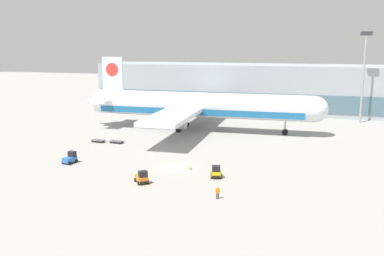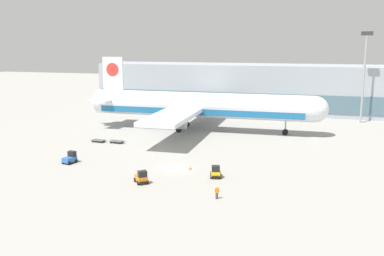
{
  "view_description": "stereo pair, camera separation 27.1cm",
  "coord_description": "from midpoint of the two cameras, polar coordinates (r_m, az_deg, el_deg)",
  "views": [
    {
      "loc": [
        21.61,
        -64.26,
        20.1
      ],
      "look_at": [
        -1.36,
        14.01,
        4.0
      ],
      "focal_mm": 40.0,
      "sensor_mm": 36.0,
      "label": 1
    },
    {
      "loc": [
        21.87,
        -64.18,
        20.1
      ],
      "look_at": [
        -1.36,
        14.01,
        4.0
      ],
      "focal_mm": 40.0,
      "sensor_mm": 36.0,
      "label": 2
    }
  ],
  "objects": [
    {
      "name": "ground_plane",
      "position": [
        70.72,
        -2.08,
        -5.36
      ],
      "size": [
        400.0,
        400.0,
        0.0
      ],
      "primitive_type": "plane",
      "color": "#9E9B93"
    },
    {
      "name": "baggage_tug_foreground",
      "position": [
        63.42,
        -6.63,
        -6.56
      ],
      "size": [
        2.68,
        2.78,
        2.0
      ],
      "rotation": [
        0.0,
        0.0,
        -0.87
      ],
      "color": "orange",
      "rests_on": "ground_plane"
    },
    {
      "name": "baggage_tug_far",
      "position": [
        65.71,
        3.29,
        -5.86
      ],
      "size": [
        2.13,
        2.71,
        2.0
      ],
      "rotation": [
        0.0,
        0.0,
        -1.33
      ],
      "color": "yellow",
      "rests_on": "ground_plane"
    },
    {
      "name": "ground_crew_near",
      "position": [
        56.9,
        3.48,
        -8.45
      ],
      "size": [
        0.52,
        0.35,
        1.74
      ],
      "rotation": [
        0.0,
        0.0,
        0.45
      ],
      "color": "black",
      "rests_on": "ground_plane"
    },
    {
      "name": "traffic_cone_near",
      "position": [
        66.84,
        -6.1,
        -6.12
      ],
      "size": [
        0.4,
        0.4,
        0.65
      ],
      "color": "black",
      "rests_on": "ground_plane"
    },
    {
      "name": "baggage_tug_mid",
      "position": [
        76.19,
        -15.83,
        -3.88
      ],
      "size": [
        2.05,
        2.68,
        2.0
      ],
      "rotation": [
        0.0,
        0.0,
        1.37
      ],
      "color": "#2D66B7",
      "rests_on": "ground_plane"
    },
    {
      "name": "airplane_main",
      "position": [
        100.13,
        0.69,
        2.98
      ],
      "size": [
        58.08,
        48.19,
        17.0
      ],
      "rotation": [
        0.0,
        0.0,
        0.03
      ],
      "color": "silver",
      "rests_on": "ground_plane"
    },
    {
      "name": "terminal_building",
      "position": [
        132.6,
        7.17,
        5.4
      ],
      "size": [
        90.0,
        18.2,
        14.0
      ],
      "color": "#9EA8B2",
      "rests_on": "ground_plane"
    },
    {
      "name": "baggage_dolly_second",
      "position": [
        89.38,
        -9.91,
        -1.75
      ],
      "size": [
        3.76,
        1.75,
        0.48
      ],
      "rotation": [
        0.0,
        0.0,
        -0.09
      ],
      "color": "#56565B",
      "rests_on": "ground_plane"
    },
    {
      "name": "light_mast",
      "position": [
        117.55,
        22.05,
        7.09
      ],
      "size": [
        2.8,
        0.5,
        23.15
      ],
      "color": "#9EA0A5",
      "rests_on": "ground_plane"
    },
    {
      "name": "baggage_dolly_lead",
      "position": [
        90.97,
        -12.29,
        -1.61
      ],
      "size": [
        3.76,
        1.75,
        0.48
      ],
      "rotation": [
        0.0,
        0.0,
        -0.09
      ],
      "color": "#56565B",
      "rests_on": "ground_plane"
    },
    {
      "name": "traffic_cone_far",
      "position": [
        69.96,
        -0.12,
        -5.25
      ],
      "size": [
        0.4,
        0.4,
        0.67
      ],
      "color": "black",
      "rests_on": "ground_plane"
    }
  ]
}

